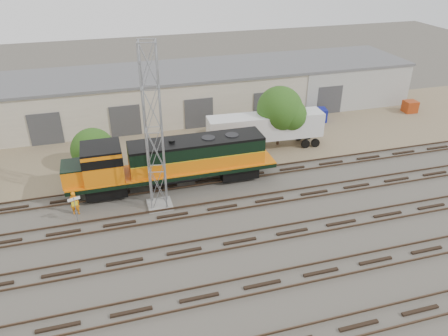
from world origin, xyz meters
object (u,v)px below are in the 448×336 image
object	(u,v)px
worker	(74,203)
semi_trailer	(268,127)
locomotive	(169,161)
signal_tower	(154,133)

from	to	relation	value
worker	semi_trailer	bearing A→B (deg)	-149.46
locomotive	worker	size ratio (longest dim) A/B	8.83
signal_tower	semi_trailer	size ratio (longest dim) A/B	1.11
worker	semi_trailer	size ratio (longest dim) A/B	0.17
locomotive	worker	xyz separation A→B (m)	(-7.79, -2.11, -1.42)
locomotive	signal_tower	bearing A→B (deg)	-116.29
locomotive	semi_trailer	size ratio (longest dim) A/B	1.51
locomotive	worker	distance (m)	8.20
locomotive	signal_tower	distance (m)	5.00
locomotive	semi_trailer	world-z (taller)	locomotive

